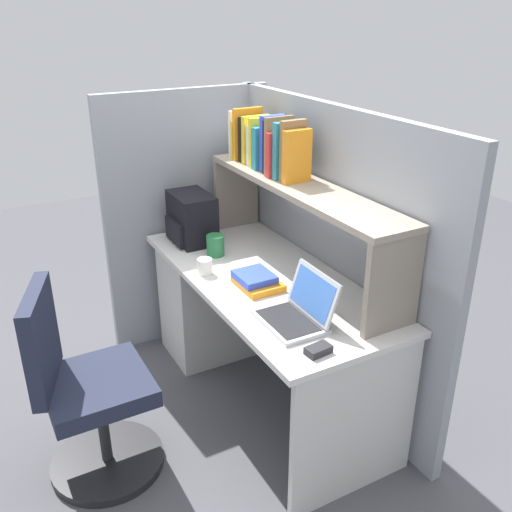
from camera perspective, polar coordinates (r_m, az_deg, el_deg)
The scene contains 13 objects.
ground_plane at distance 3.24m, azimuth 0.80°, elevation -13.68°, with size 8.00×8.00×0.00m, color #4C4C51.
desk at distance 3.31m, azimuth -2.50°, elevation -4.47°, with size 1.60×0.70×0.73m.
cubicle_partition_rear at distance 3.02m, azimuth 7.17°, elevation 0.31°, with size 1.84×0.05×1.55m, color gray.
cubicle_partition_left at distance 3.52m, azimuth -6.70°, elevation 3.85°, with size 0.05×1.06×1.55m, color gray.
overhead_hutch at distance 2.81m, azimuth 4.49°, elevation 5.33°, with size 1.44×0.28×0.45m.
reference_books_on_shelf at distance 3.00m, azimuth 1.38°, elevation 11.12°, with size 0.60×0.19×0.30m.
laptop at distance 2.44m, azimuth 4.28°, elevation -5.58°, with size 0.31×0.27×0.22m.
backpack at distance 3.24m, azimuth -6.55°, elevation 3.77°, with size 0.30×0.23×0.28m.
computer_mouse at distance 2.25m, azimuth 6.30°, elevation -9.40°, with size 0.06×0.10×0.03m, color #262628.
paper_cup at distance 2.87m, azimuth -5.18°, elevation -1.05°, with size 0.08×0.08×0.08m, color white.
snack_canister at distance 3.07m, azimuth -4.11°, elevation 1.09°, with size 0.10×0.10×0.11m, color #26723F.
desk_book_stack at distance 2.73m, azimuth 0.05°, elevation -2.50°, with size 0.23×0.19×0.07m.
office_chair at distance 2.68m, azimuth -16.75°, elevation -13.52°, with size 0.53×0.54×0.93m.
Camera 1 is at (2.22, -1.27, 1.99)m, focal length 39.68 mm.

